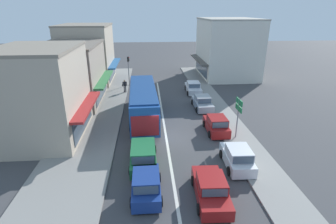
{
  "coord_description": "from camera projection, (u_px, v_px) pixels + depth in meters",
  "views": [
    {
      "loc": [
        -1.48,
        -20.28,
        10.37
      ],
      "look_at": [
        0.4,
        2.87,
        1.2
      ],
      "focal_mm": 28.0,
      "sensor_mm": 36.0,
      "label": 1
    }
  ],
  "objects": [
    {
      "name": "ground_plane",
      "position": [
        166.0,
        137.0,
        22.72
      ],
      "size": [
        140.0,
        140.0,
        0.0
      ],
      "primitive_type": "plane",
      "color": "#3F3F42"
    },
    {
      "name": "lane_centre_line",
      "position": [
        163.0,
        119.0,
        26.43
      ],
      "size": [
        0.2,
        28.0,
        0.01
      ],
      "primitive_type": "cube",
      "color": "silver",
      "rests_on": "ground"
    },
    {
      "name": "sidewalk_left",
      "position": [
        98.0,
        113.0,
        27.74
      ],
      "size": [
        5.2,
        44.0,
        0.14
      ],
      "primitive_type": "cube",
      "color": "gray",
      "rests_on": "ground"
    },
    {
      "name": "kerb_right",
      "position": [
        218.0,
        110.0,
        28.72
      ],
      "size": [
        2.8,
        44.0,
        0.12
      ],
      "primitive_type": "cube",
      "color": "gray",
      "rests_on": "ground"
    },
    {
      "name": "shopfront_corner_near",
      "position": [
        42.0,
        94.0,
        21.58
      ],
      "size": [
        7.15,
        8.21,
        7.65
      ],
      "color": "#B2A38E",
      "rests_on": "ground"
    },
    {
      "name": "shopfront_mid_block",
      "position": [
        71.0,
        74.0,
        30.11
      ],
      "size": [
        7.51,
        9.49,
        6.79
      ],
      "color": "gray",
      "rests_on": "ground"
    },
    {
      "name": "shopfront_far_end",
      "position": [
        88.0,
        54.0,
        38.69
      ],
      "size": [
        7.84,
        8.84,
        8.35
      ],
      "color": "#B2A38E",
      "rests_on": "ground"
    },
    {
      "name": "building_right_far",
      "position": [
        227.0,
        48.0,
        42.06
      ],
      "size": [
        9.25,
        10.92,
        9.04
      ],
      "color": "silver",
      "rests_on": "ground"
    },
    {
      "name": "city_bus",
      "position": [
        143.0,
        100.0,
        26.02
      ],
      "size": [
        3.01,
        10.94,
        3.23
      ],
      "color": "#1E4C99",
      "rests_on": "ground"
    },
    {
      "name": "hatchback_behind_bus_mid",
      "position": [
        146.0,
        185.0,
        15.45
      ],
      "size": [
        1.83,
        3.71,
        1.54
      ],
      "color": "navy",
      "rests_on": "ground"
    },
    {
      "name": "sedan_behind_bus_near",
      "position": [
        211.0,
        189.0,
        15.15
      ],
      "size": [
        2.03,
        4.27,
        1.47
      ],
      "color": "maroon",
      "rests_on": "ground"
    },
    {
      "name": "wagon_queue_gap_filler",
      "position": [
        143.0,
        155.0,
        18.54
      ],
      "size": [
        1.96,
        4.51,
        1.58
      ],
      "color": "#1E6638",
      "rests_on": "ground"
    },
    {
      "name": "parked_hatchback_kerb_front",
      "position": [
        237.0,
        157.0,
        18.27
      ],
      "size": [
        1.93,
        3.76,
        1.54
      ],
      "color": "silver",
      "rests_on": "ground"
    },
    {
      "name": "parked_hatchback_kerb_second",
      "position": [
        216.0,
        125.0,
        23.39
      ],
      "size": [
        1.84,
        3.71,
        1.54
      ],
      "color": "maroon",
      "rests_on": "ground"
    },
    {
      "name": "parked_sedan_kerb_third",
      "position": [
        202.0,
        103.0,
        29.09
      ],
      "size": [
        1.97,
        4.24,
        1.47
      ],
      "color": "#9EA3A8",
      "rests_on": "ground"
    },
    {
      "name": "parked_sedan_kerb_rear",
      "position": [
        193.0,
        88.0,
        34.57
      ],
      "size": [
        1.94,
        4.22,
        1.47
      ],
      "color": "silver",
      "rests_on": "ground"
    },
    {
      "name": "traffic_light_downstreet",
      "position": [
        128.0,
        66.0,
        36.82
      ],
      "size": [
        0.33,
        0.24,
        4.2
      ],
      "color": "gray",
      "rests_on": "ground"
    },
    {
      "name": "directional_road_sign",
      "position": [
        239.0,
        109.0,
        21.58
      ],
      "size": [
        0.1,
        1.4,
        3.6
      ],
      "color": "gray",
      "rests_on": "ground"
    },
    {
      "name": "pedestrian_with_handbag_near",
      "position": [
        125.0,
        85.0,
        34.19
      ],
      "size": [
        0.65,
        0.3,
        1.63
      ],
      "color": "#333338",
      "rests_on": "sidewalk_left"
    }
  ]
}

